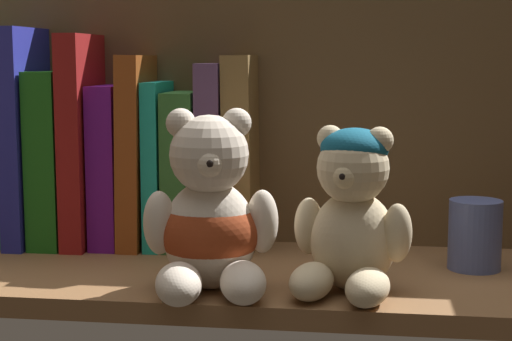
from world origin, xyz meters
The scene contains 15 objects.
shelf_board centered at (0.00, 0.00, 1.00)cm, with size 79.41×25.60×2.00cm, color brown.
shelf_back_panel centered at (0.00, 13.40, 16.37)cm, with size 81.81×1.20×32.74cm, color brown.
book_2 centered at (-32.34, 9.77, 10.17)cm, with size 3.49×10.97×16.34cm, color #227269.
book_3 centered at (-29.14, 9.77, 14.37)cm, with size 2.34×14.06×24.73cm, color #24289B.
book_4 centered at (-25.91, 9.77, 11.94)cm, with size 3.58×12.88×19.87cm, color #1C661A.
book_5 centered at (-22.53, 9.77, 13.99)cm, with size 2.61×13.17×23.98cm, color maroon.
book_6 centered at (-19.40, 9.77, 11.15)cm, with size 3.08×11.03×18.29cm, color #611485.
book_7 centered at (-16.34, 9.77, 12.83)cm, with size 2.49×11.51×21.66cm, color #95461A.
book_8 centered at (-13.92, 9.77, 11.36)cm, with size 1.79×10.59×18.73cm, color teal.
book_9 centered at (-10.98, 9.77, 10.80)cm, with size 3.52×10.58×17.60cm, color #2F692E.
book_10 centered at (-7.61, 9.77, 12.38)cm, with size 2.67×10.48×20.77cm, color #553A61.
book_11 centered at (-4.47, 9.77, 12.82)cm, with size 3.04×9.65×21.64cm, color brown.
teddy_bear_larger centered at (-4.73, -8.07, 8.62)cm, with size 12.63×13.45×16.83cm.
teddy_bear_smaller centered at (8.16, -6.84, 9.24)cm, with size 11.65×11.95×15.26cm.
pillar_candle centered at (20.44, 3.22, 5.56)cm, with size 5.34×5.34×7.11cm, color #4C5B99.
Camera 1 is at (9.66, -80.42, 23.26)cm, focal length 57.43 mm.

